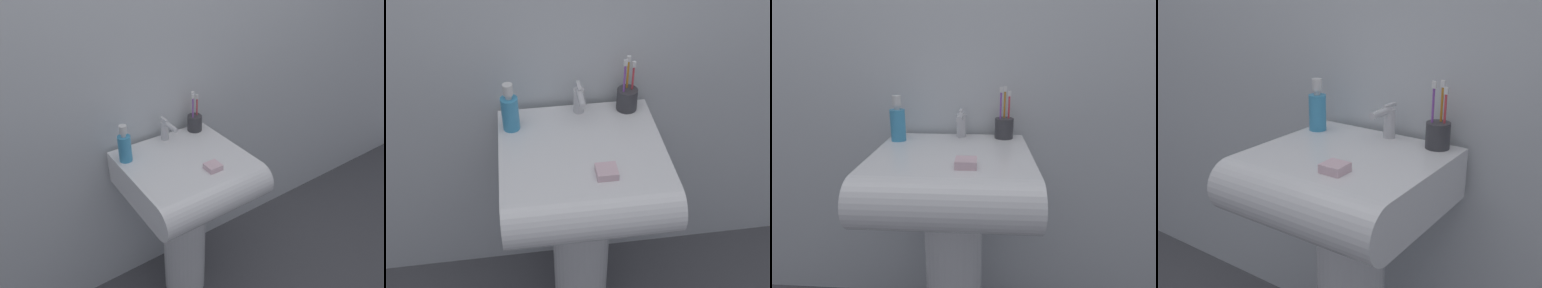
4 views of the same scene
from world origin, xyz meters
TOP-DOWN VIEW (x-y plane):
  - ground_plane at (0.00, 0.00)m, footprint 6.00×6.00m
  - wall_back at (0.00, 0.27)m, footprint 5.00×0.05m
  - sink_pedestal at (0.00, 0.00)m, footprint 0.21×0.21m
  - sink_basin at (0.00, -0.06)m, footprint 0.52×0.52m
  - faucet at (0.02, 0.17)m, footprint 0.04×0.13m
  - toothbrush_cup at (0.18, 0.18)m, footprint 0.07×0.07m
  - soap_bottle at (-0.21, 0.12)m, footprint 0.06×0.06m
  - bar_soap at (0.05, -0.14)m, footprint 0.06×0.06m

SIDE VIEW (x-z plane):
  - ground_plane at x=0.00m, z-range 0.00..0.00m
  - sink_pedestal at x=0.00m, z-range 0.00..0.66m
  - sink_basin at x=0.00m, z-range 0.66..0.81m
  - bar_soap at x=0.05m, z-range 0.81..0.83m
  - toothbrush_cup at x=0.18m, z-range 0.75..0.95m
  - faucet at x=0.02m, z-range 0.82..0.92m
  - soap_bottle at x=-0.21m, z-range 0.79..0.96m
  - wall_back at x=0.00m, z-range 0.00..2.40m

